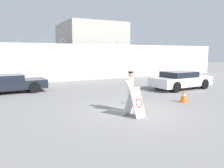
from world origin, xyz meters
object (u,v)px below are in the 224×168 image
object	(u,v)px
barricade_sign	(135,102)
parked_car_far_side	(181,80)
parked_car_front_coupe	(8,83)
traffic_cone_mid	(184,96)
traffic_cone_near	(134,97)
security_guard	(130,90)

from	to	relation	value
barricade_sign	parked_car_far_side	bearing A→B (deg)	14.74
parked_car_front_coupe	parked_car_far_side	distance (m)	11.23
parked_car_front_coupe	traffic_cone_mid	bearing A→B (deg)	-43.83
barricade_sign	parked_car_front_coupe	world-z (taller)	parked_car_front_coupe
traffic_cone_mid	parked_car_far_side	bearing A→B (deg)	47.80
traffic_cone_mid	parked_car_front_coupe	bearing A→B (deg)	138.43
parked_car_far_side	barricade_sign	bearing A→B (deg)	-150.52
traffic_cone_mid	parked_car_far_side	distance (m)	4.21
barricade_sign	traffic_cone_near	size ratio (longest dim) A/B	1.50
security_guard	parked_car_far_side	xyz separation A→B (m)	(6.16, 3.40, -0.32)
traffic_cone_mid	traffic_cone_near	bearing A→B (deg)	163.72
barricade_sign	parked_car_front_coupe	bearing A→B (deg)	100.31
barricade_sign	traffic_cone_mid	world-z (taller)	barricade_sign
traffic_cone_mid	parked_car_front_coupe	distance (m)	10.38
barricade_sign	parked_car_far_side	size ratio (longest dim) A/B	0.25
security_guard	traffic_cone_near	bearing A→B (deg)	165.57
traffic_cone_near	parked_car_far_side	bearing A→B (deg)	24.19
traffic_cone_mid	security_guard	bearing A→B (deg)	-175.02
security_guard	traffic_cone_mid	size ratio (longest dim) A/B	2.62
traffic_cone_near	parked_car_front_coupe	world-z (taller)	parked_car_front_coupe
security_guard	traffic_cone_mid	bearing A→B (deg)	120.45
traffic_cone_near	parked_car_far_side	distance (m)	5.83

